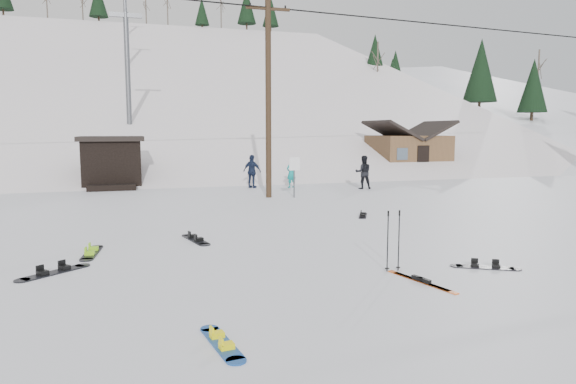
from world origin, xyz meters
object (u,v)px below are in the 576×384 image
object	(u,v)px
cabin	(408,153)
hero_snowboard	(222,343)
hero_skis	(421,281)
utility_pole	(268,94)

from	to	relation	value
cabin	hero_snowboard	xyz separation A→B (m)	(-17.88, -25.62, -1.46)
cabin	hero_skis	bearing A→B (deg)	-119.58
utility_pole	cabin	xyz separation A→B (m)	(13.00, 10.00, -3.20)
cabin	utility_pole	bearing A→B (deg)	-142.44
utility_pole	hero_skis	bearing A→B (deg)	-92.07
utility_pole	hero_snowboard	xyz separation A→B (m)	(-4.88, -15.62, -4.65)
hero_snowboard	hero_skis	xyz separation A→B (m)	(4.38, 1.83, 0.00)
cabin	hero_snowboard	world-z (taller)	cabin
cabin	hero_skis	xyz separation A→B (m)	(-13.50, -23.78, -1.45)
utility_pole	hero_snowboard	bearing A→B (deg)	-107.35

